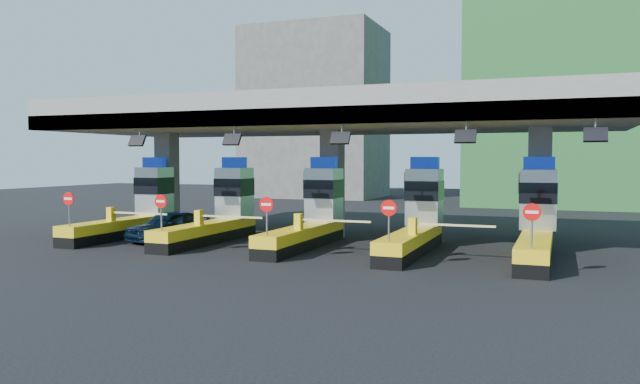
% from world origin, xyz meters
% --- Properties ---
extents(ground, '(120.00, 120.00, 0.00)m').
position_xyz_m(ground, '(0.00, 0.00, 0.00)').
color(ground, black).
rests_on(ground, ground).
extents(toll_canopy, '(28.00, 12.09, 7.00)m').
position_xyz_m(toll_canopy, '(0.00, 2.87, 6.13)').
color(toll_canopy, slate).
rests_on(toll_canopy, ground).
extents(toll_lane_far_left, '(4.43, 8.00, 4.16)m').
position_xyz_m(toll_lane_far_left, '(-10.00, 0.28, 1.40)').
color(toll_lane_far_left, black).
rests_on(toll_lane_far_left, ground).
extents(toll_lane_left, '(4.43, 8.00, 4.16)m').
position_xyz_m(toll_lane_left, '(-5.00, 0.28, 1.40)').
color(toll_lane_left, black).
rests_on(toll_lane_left, ground).
extents(toll_lane_center, '(4.43, 8.00, 4.16)m').
position_xyz_m(toll_lane_center, '(0.00, 0.28, 1.40)').
color(toll_lane_center, black).
rests_on(toll_lane_center, ground).
extents(toll_lane_right, '(4.43, 8.00, 4.16)m').
position_xyz_m(toll_lane_right, '(5.00, 0.28, 1.40)').
color(toll_lane_right, black).
rests_on(toll_lane_right, ground).
extents(toll_lane_far_right, '(4.43, 8.00, 4.16)m').
position_xyz_m(toll_lane_far_right, '(10.00, 0.28, 1.40)').
color(toll_lane_far_right, black).
rests_on(toll_lane_far_right, ground).
extents(bg_building_scaffold, '(18.00, 12.00, 28.00)m').
position_xyz_m(bg_building_scaffold, '(12.00, 32.00, 14.00)').
color(bg_building_scaffold, '#1E5926').
rests_on(bg_building_scaffold, ground).
extents(bg_building_concrete, '(14.00, 10.00, 18.00)m').
position_xyz_m(bg_building_concrete, '(-14.00, 36.00, 9.00)').
color(bg_building_concrete, '#4C4C49').
rests_on(bg_building_concrete, ground).
extents(van, '(2.95, 4.78, 1.52)m').
position_xyz_m(van, '(-7.16, -0.97, 0.76)').
color(van, black).
rests_on(van, ground).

